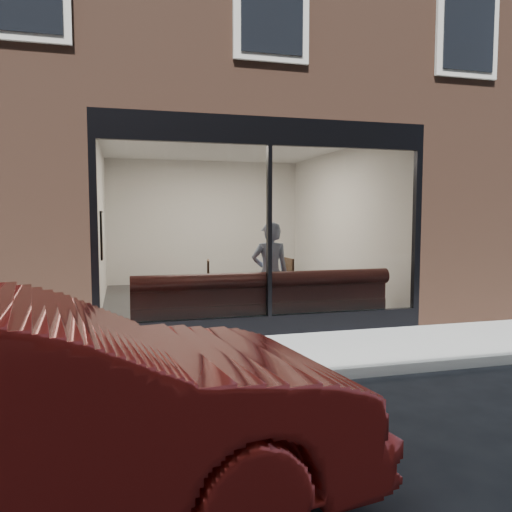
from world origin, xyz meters
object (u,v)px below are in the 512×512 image
object	(u,v)px
cafe_table_left	(190,279)
cafe_chair_right	(280,294)
cafe_table_right	(346,275)
banquette	(262,315)
cafe_chair_left	(198,298)
person	(270,274)

from	to	relation	value
cafe_table_left	cafe_chair_right	distance (m)	2.19
cafe_table_right	cafe_chair_right	bearing A→B (deg)	123.87
banquette	cafe_chair_left	xyz separation A→B (m)	(-0.73, 1.83, 0.01)
cafe_chair_left	cafe_chair_right	bearing A→B (deg)	-172.52
banquette	cafe_table_left	world-z (taller)	cafe_table_left
banquette	cafe_chair_left	bearing A→B (deg)	111.82
cafe_table_left	person	bearing A→B (deg)	-20.09
banquette	cafe_table_right	xyz separation A→B (m)	(1.69, 0.55, 0.52)
cafe_chair_left	cafe_table_left	bearing A→B (deg)	84.03
cafe_table_right	cafe_chair_right	world-z (taller)	cafe_table_right
cafe_table_left	cafe_chair_right	xyz separation A→B (m)	(1.88, 1.01, -0.50)
banquette	cafe_chair_right	xyz separation A→B (m)	(0.86, 1.79, 0.01)
person	cafe_chair_left	distance (m)	1.89
person	cafe_chair_right	size ratio (longest dim) A/B	3.54
cafe_table_left	cafe_chair_left	xyz separation A→B (m)	(0.28, 1.06, -0.50)
cafe_chair_right	cafe_table_right	bearing A→B (deg)	121.72
banquette	person	size ratio (longest dim) A/B	2.39
cafe_chair_left	cafe_chair_right	size ratio (longest dim) A/B	0.81
banquette	person	distance (m)	0.73
person	cafe_chair_right	distance (m)	1.71
person	cafe_table_left	world-z (taller)	person
person	cafe_table_left	xyz separation A→B (m)	(-1.25, 0.46, -0.10)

